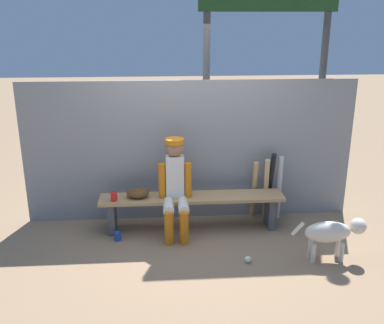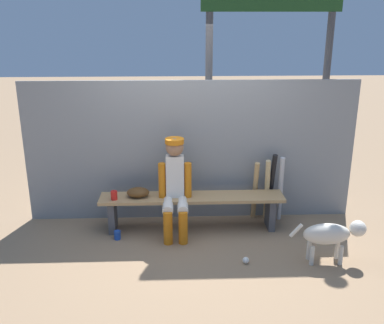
# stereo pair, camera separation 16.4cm
# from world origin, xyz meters

# --- Properties ---
(ground_plane) EXTENTS (30.00, 30.00, 0.00)m
(ground_plane) POSITION_xyz_m (0.00, 0.00, 0.00)
(ground_plane) COLOR #937556
(chainlink_fence) EXTENTS (4.28, 0.03, 1.85)m
(chainlink_fence) POSITION_xyz_m (0.00, 0.37, 0.92)
(chainlink_fence) COLOR gray
(chainlink_fence) RESTS_ON ground_plane
(dugout_bench) EXTENTS (2.31, 0.36, 0.45)m
(dugout_bench) POSITION_xyz_m (0.00, 0.00, 0.35)
(dugout_bench) COLOR tan
(dugout_bench) RESTS_ON ground_plane
(player_seated) EXTENTS (0.41, 0.55, 1.21)m
(player_seated) POSITION_xyz_m (-0.21, -0.11, 0.65)
(player_seated) COLOR silver
(player_seated) RESTS_ON ground_plane
(baseball_glove) EXTENTS (0.28, 0.20, 0.12)m
(baseball_glove) POSITION_xyz_m (-0.67, 0.00, 0.51)
(baseball_glove) COLOR #593819
(baseball_glove) RESTS_ON dugout_bench
(bat_wood_tan) EXTENTS (0.06, 0.21, 0.82)m
(bat_wood_tan) POSITION_xyz_m (0.84, 0.24, 0.41)
(bat_wood_tan) COLOR tan
(bat_wood_tan) RESTS_ON ground_plane
(bat_wood_natural) EXTENTS (0.11, 0.23, 0.87)m
(bat_wood_natural) POSITION_xyz_m (0.99, 0.21, 0.43)
(bat_wood_natural) COLOR tan
(bat_wood_natural) RESTS_ON ground_plane
(bat_aluminum_black) EXTENTS (0.10, 0.23, 0.93)m
(bat_aluminum_black) POSITION_xyz_m (1.06, 0.26, 0.46)
(bat_aluminum_black) COLOR black
(bat_aluminum_black) RESTS_ON ground_plane
(bat_aluminum_silver) EXTENTS (0.08, 0.14, 0.89)m
(bat_aluminum_silver) POSITION_xyz_m (1.17, 0.21, 0.44)
(bat_aluminum_silver) COLOR #B7B7BC
(bat_aluminum_silver) RESTS_ON ground_plane
(baseball) EXTENTS (0.07, 0.07, 0.07)m
(baseball) POSITION_xyz_m (0.56, -0.87, 0.04)
(baseball) COLOR white
(baseball) RESTS_ON ground_plane
(cup_on_ground) EXTENTS (0.08, 0.08, 0.11)m
(cup_on_ground) POSITION_xyz_m (-0.92, -0.25, 0.06)
(cup_on_ground) COLOR #1E47AD
(cup_on_ground) RESTS_ON ground_plane
(cup_on_bench) EXTENTS (0.08, 0.08, 0.11)m
(cup_on_bench) POSITION_xyz_m (-0.96, -0.07, 0.51)
(cup_on_bench) COLOR red
(cup_on_bench) RESTS_ON dugout_bench
(scoreboard) EXTENTS (2.17, 0.27, 3.81)m
(scoreboard) POSITION_xyz_m (1.16, 1.06, 2.68)
(scoreboard) COLOR #3F3F42
(scoreboard) RESTS_ON ground_plane
(dog) EXTENTS (0.84, 0.20, 0.49)m
(dog) POSITION_xyz_m (1.49, -0.86, 0.34)
(dog) COLOR beige
(dog) RESTS_ON ground_plane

